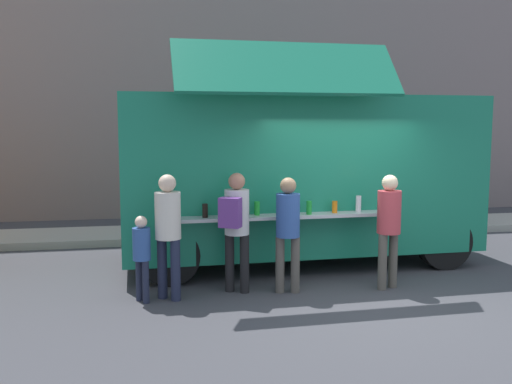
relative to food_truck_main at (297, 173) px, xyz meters
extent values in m
plane|color=#38383D|center=(0.40, -2.48, -1.57)|extent=(60.00, 60.00, 0.00)
cube|color=#9E998E|center=(-4.00, 2.62, -1.50)|extent=(28.00, 1.60, 0.15)
cube|color=slate|center=(-3.00, 6.52, 2.61)|extent=(32.00, 2.40, 8.37)
cube|color=#187555|center=(0.00, 0.02, 0.01)|extent=(6.01, 2.48, 2.57)
cube|color=#187555|center=(-0.56, -1.50, 1.64)|extent=(3.29, 0.83, 0.82)
cube|color=black|center=(-0.57, -1.10, 0.32)|extent=(3.11, 0.18, 1.16)
cube|color=#B7B7BC|center=(-0.57, -1.31, -0.54)|extent=(3.28, 0.44, 0.05)
cylinder|color=black|center=(-1.75, -1.36, -0.41)|extent=(0.08, 0.08, 0.20)
cylinder|color=green|center=(-1.35, -1.33, -0.39)|extent=(0.08, 0.08, 0.24)
cylinder|color=green|center=(-0.96, -1.29, -0.41)|extent=(0.08, 0.08, 0.21)
cylinder|color=black|center=(-0.58, -1.36, -0.39)|extent=(0.06, 0.06, 0.23)
cylinder|color=#1C932F|center=(-0.18, -1.36, -0.41)|extent=(0.08, 0.08, 0.21)
cylinder|color=orange|center=(0.25, -1.29, -0.42)|extent=(0.08, 0.08, 0.18)
cylinder|color=silver|center=(0.63, -1.28, -0.38)|extent=(0.08, 0.08, 0.25)
cube|color=black|center=(2.92, 0.10, 0.48)|extent=(0.13, 1.98, 1.13)
cylinder|color=black|center=(2.24, 1.09, -1.12)|extent=(0.90, 0.28, 0.90)
cylinder|color=black|center=(2.30, -0.93, -1.12)|extent=(0.90, 0.28, 0.90)
cylinder|color=black|center=(-2.31, 0.97, -1.12)|extent=(0.90, 0.28, 0.90)
cylinder|color=black|center=(-2.25, -1.05, -1.12)|extent=(0.90, 0.28, 0.90)
cylinder|color=#2D6335|center=(4.33, 2.32, -1.13)|extent=(0.60, 0.60, 0.88)
cylinder|color=#4C463F|center=(-0.72, -1.75, -1.16)|extent=(0.13, 0.13, 0.82)
cylinder|color=#4C463F|center=(-0.50, -1.79, -1.16)|extent=(0.13, 0.13, 0.82)
cylinder|color=#2B4B8E|center=(-0.61, -1.77, -0.45)|extent=(0.34, 0.34, 0.62)
sphere|color=#987353|center=(-0.61, -1.77, -0.02)|extent=(0.23, 0.23, 0.23)
cylinder|color=black|center=(-1.42, -1.56, -1.15)|extent=(0.13, 0.13, 0.85)
cylinder|color=black|center=(-1.22, -1.67, -1.15)|extent=(0.13, 0.13, 0.85)
cylinder|color=beige|center=(-1.32, -1.61, -0.40)|extent=(0.35, 0.35, 0.64)
sphere|color=#A56B54|center=(-1.32, -1.61, 0.04)|extent=(0.24, 0.24, 0.24)
cube|color=#5C2E79|center=(-1.45, -1.85, -0.37)|extent=(0.34, 0.30, 0.41)
cylinder|color=#1E233A|center=(-2.38, -1.70, -1.15)|extent=(0.14, 0.14, 0.85)
cylinder|color=#1E233A|center=(-2.21, -1.85, -1.15)|extent=(0.14, 0.14, 0.85)
cylinder|color=beige|center=(-2.30, -1.77, -0.40)|extent=(0.35, 0.35, 0.64)
sphere|color=beige|center=(-2.30, -1.77, 0.04)|extent=(0.24, 0.24, 0.24)
cylinder|color=#4F4940|center=(0.78, -1.90, -1.16)|extent=(0.13, 0.13, 0.83)
cylinder|color=#4F4940|center=(0.99, -1.81, -1.16)|extent=(0.13, 0.13, 0.83)
cylinder|color=#B33A41|center=(0.89, -1.85, -0.43)|extent=(0.34, 0.34, 0.63)
sphere|color=beige|center=(0.89, -1.85, 0.00)|extent=(0.23, 0.23, 0.23)
cylinder|color=#1E2236|center=(-2.70, -1.76, -1.28)|extent=(0.09, 0.09, 0.58)
cylinder|color=#1E2236|center=(-2.61, -1.89, -1.28)|extent=(0.09, 0.09, 0.58)
cylinder|color=#2C4D8E|center=(-2.65, -1.82, -0.77)|extent=(0.24, 0.24, 0.44)
sphere|color=beige|center=(-2.65, -1.82, -0.47)|extent=(0.16, 0.16, 0.16)
camera|label=1|loc=(-2.54, -9.46, 0.82)|focal=39.65mm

